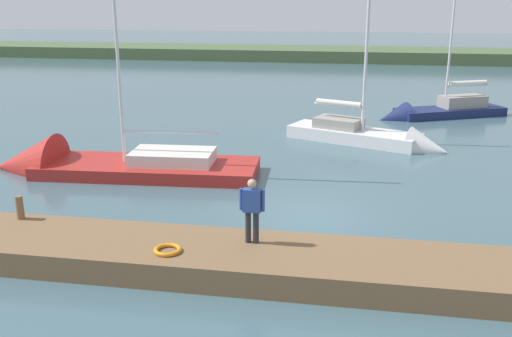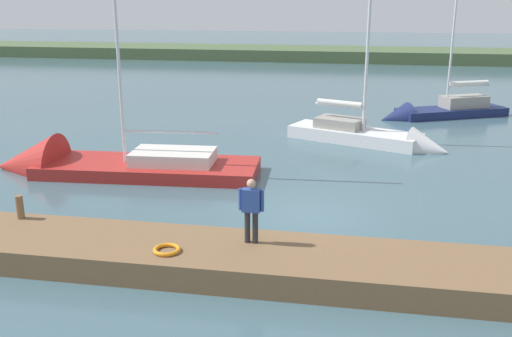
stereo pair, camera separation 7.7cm
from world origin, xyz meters
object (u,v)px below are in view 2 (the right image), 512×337
(sailboat_near_dock, at_px, (91,168))
(sailboat_far_left, at_px, (436,115))
(sailboat_outer_mooring, at_px, (375,141))
(mooring_post_near, at_px, (20,207))
(person_on_dock, at_px, (251,207))
(life_ring_buoy, at_px, (167,250))

(sailboat_near_dock, xyz_separation_m, sailboat_far_left, (-14.30, -13.28, -0.04))
(sailboat_near_dock, bearing_deg, sailboat_outer_mooring, -153.09)
(mooring_post_near, relative_size, person_on_dock, 0.40)
(mooring_post_near, distance_m, sailboat_near_dock, 6.47)
(sailboat_outer_mooring, relative_size, sailboat_near_dock, 0.64)
(life_ring_buoy, bearing_deg, sailboat_near_dock, -53.66)
(mooring_post_near, relative_size, sailboat_far_left, 0.08)
(mooring_post_near, distance_m, person_on_dock, 6.54)
(life_ring_buoy, xyz_separation_m, person_on_dock, (-1.88, -0.88, 0.88))
(sailboat_near_dock, distance_m, sailboat_far_left, 19.52)
(life_ring_buoy, bearing_deg, sailboat_outer_mooring, -110.15)
(mooring_post_near, height_order, sailboat_far_left, sailboat_far_left)
(life_ring_buoy, relative_size, sailboat_far_left, 0.08)
(sailboat_outer_mooring, height_order, sailboat_far_left, sailboat_outer_mooring)
(sailboat_far_left, bearing_deg, sailboat_near_dock, 16.98)
(life_ring_buoy, bearing_deg, sailboat_far_left, -112.40)
(sailboat_outer_mooring, height_order, sailboat_near_dock, sailboat_near_dock)
(sailboat_far_left, distance_m, person_on_dock, 21.25)
(person_on_dock, bearing_deg, life_ring_buoy, 116.13)
(mooring_post_near, bearing_deg, person_on_dock, 175.83)
(life_ring_buoy, xyz_separation_m, sailboat_near_dock, (5.66, -7.69, -0.52))
(life_ring_buoy, relative_size, person_on_dock, 0.40)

